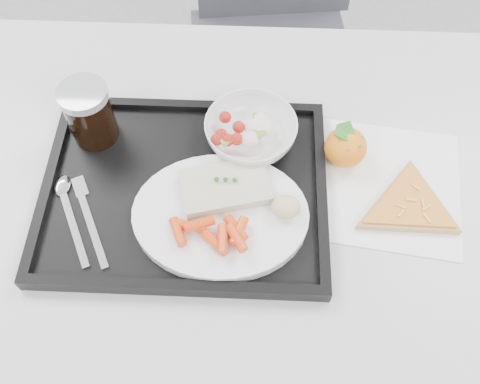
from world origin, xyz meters
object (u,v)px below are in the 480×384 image
table (227,217)px  cola_glass (89,113)px  pizza_slice (409,206)px  dinner_plate (220,215)px  tangerine (346,147)px  tray (185,190)px  salad_bowl (251,132)px  chair (274,18)px

table → cola_glass: bearing=154.6°
pizza_slice → dinner_plate: bearing=-172.9°
cola_glass → tangerine: 0.42m
cola_glass → tray: bearing=-32.7°
salad_bowl → tangerine: tangerine is taller
tangerine → pizza_slice: 0.14m
salad_bowl → pizza_slice: bearing=-24.3°
tangerine → pizza_slice: size_ratio=0.29×
table → dinner_plate: (-0.01, -0.05, 0.09)m
chair → dinner_plate: chair is taller
chair → dinner_plate: size_ratio=3.44×
salad_bowl → tray: bearing=-135.8°
cola_glass → pizza_slice: (0.51, -0.12, -0.06)m
table → tray: 0.10m
chair → tangerine: (0.11, -0.59, 0.25)m
table → cola_glass: cola_glass is taller
chair → pizza_slice: size_ratio=3.63×
chair → pizza_slice: 0.75m
tray → tangerine: 0.27m
tray → pizza_slice: tray is taller
chair → tangerine: 0.65m
chair → tangerine: chair is taller
chair → salad_bowl: bearing=-94.9°
cola_glass → tangerine: bearing=-3.5°
chair → table: bearing=-97.1°
chair → tray: bearing=-102.7°
table → tray: size_ratio=2.67×
table → dinner_plate: 0.10m
cola_glass → table: bearing=-25.4°
dinner_plate → pizza_slice: (0.29, 0.04, -0.01)m
dinner_plate → cola_glass: size_ratio=2.50×
table → chair: chair is taller
table → cola_glass: 0.29m
dinner_plate → salad_bowl: bearing=74.6°
pizza_slice → tray: bearing=177.6°
dinner_plate → salad_bowl: size_ratio=1.78×
salad_bowl → tangerine: (0.16, -0.02, -0.00)m
tray → salad_bowl: size_ratio=2.96×
dinner_plate → salad_bowl: (0.04, 0.15, 0.01)m
chair → tangerine: bearing=-79.8°
dinner_plate → pizza_slice: bearing=7.1°
tray → cola_glass: (-0.16, 0.10, 0.06)m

